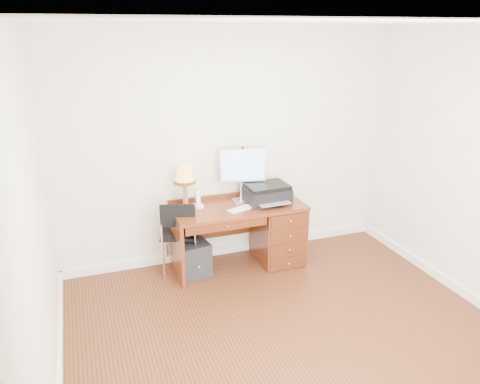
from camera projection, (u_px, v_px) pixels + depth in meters
name	position (u px, v px, depth m)	size (l,w,h in m)	color
ground	(289.00, 333.00, 4.32)	(4.00, 4.00, 0.00)	#3D1D0E
room_shell	(263.00, 293.00, 4.87)	(4.00, 4.00, 4.00)	white
desk	(264.00, 229.00, 5.54)	(1.50, 0.67, 0.75)	maroon
monitor	(242.00, 168.00, 5.37)	(0.53, 0.21, 0.62)	silver
keyboard	(244.00, 208.00, 5.24)	(0.40, 0.11, 0.02)	white
mouse_pad	(275.00, 204.00, 5.35)	(0.22, 0.22, 0.04)	black
printer	(267.00, 193.00, 5.40)	(0.50, 0.39, 0.22)	black
leg_lamp	(185.00, 177.00, 5.14)	(0.24, 0.24, 0.50)	black
phone	(198.00, 203.00, 5.25)	(0.12, 0.12, 0.20)	white
pen_cup	(253.00, 195.00, 5.50)	(0.08, 0.08, 0.11)	black
chair	(181.00, 230.00, 5.20)	(0.52, 0.52, 0.89)	black
equipment_box	(193.00, 258.00, 5.30)	(0.34, 0.34, 0.39)	black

